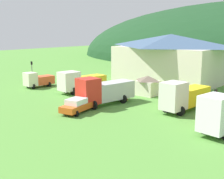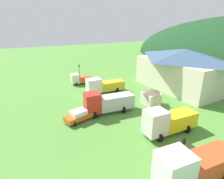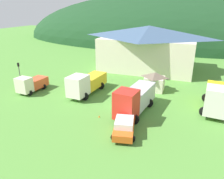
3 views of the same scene
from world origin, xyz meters
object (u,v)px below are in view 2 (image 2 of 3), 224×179
(play_shed_cream, at_px, (151,96))
(traffic_light_west, at_px, (79,71))
(heavy_rig_white, at_px, (192,166))
(traffic_light_east, at_px, (182,152))
(heavy_rig_striped, at_px, (103,85))
(traffic_cone_near_pickup, at_px, (85,107))
(traffic_cone_mid_row, at_px, (130,109))
(flatbed_truck_yellow, at_px, (167,121))
(crane_truck_red, at_px, (107,102))
(service_pickup_orange, at_px, (82,115))
(depot_building, at_px, (183,68))
(light_truck_cream, at_px, (80,79))

(play_shed_cream, height_order, traffic_light_west, traffic_light_west)
(heavy_rig_white, bearing_deg, traffic_light_east, -88.01)
(heavy_rig_striped, distance_m, traffic_cone_near_pickup, 7.57)
(traffic_cone_mid_row, bearing_deg, flatbed_truck_yellow, 0.62)
(heavy_rig_striped, height_order, heavy_rig_white, heavy_rig_white)
(crane_truck_red, relative_size, service_pickup_orange, 1.43)
(crane_truck_red, height_order, heavy_rig_white, heavy_rig_white)
(depot_building, xyz_separation_m, traffic_cone_mid_row, (3.44, -16.32, -4.37))
(light_truck_cream, xyz_separation_m, traffic_cone_mid_row, (16.82, 2.62, -1.25))
(service_pickup_orange, relative_size, traffic_cone_mid_row, 11.36)
(flatbed_truck_yellow, relative_size, traffic_light_east, 1.97)
(flatbed_truck_yellow, relative_size, heavy_rig_white, 0.91)
(heavy_rig_white, relative_size, traffic_light_east, 2.16)
(crane_truck_red, distance_m, heavy_rig_white, 15.46)
(light_truck_cream, bearing_deg, flatbed_truck_yellow, 100.92)
(light_truck_cream, bearing_deg, heavy_rig_striped, 108.94)
(heavy_rig_white, xyz_separation_m, service_pickup_orange, (-15.28, -4.52, -1.00))
(crane_truck_red, bearing_deg, heavy_rig_striped, -105.00)
(heavy_rig_striped, distance_m, heavy_rig_white, 23.74)
(service_pickup_orange, height_order, traffic_light_west, traffic_light_west)
(depot_building, bearing_deg, traffic_light_east, -49.64)
(depot_building, xyz_separation_m, heavy_rig_white, (18.19, -20.02, -2.54))
(play_shed_cream, bearing_deg, heavy_rig_white, -28.96)
(depot_building, height_order, heavy_rig_white, depot_building)
(heavy_rig_striped, bearing_deg, traffic_cone_mid_row, 98.35)
(heavy_rig_striped, xyz_separation_m, traffic_cone_mid_row, (8.78, 0.59, -1.65))
(play_shed_cream, relative_size, traffic_light_east, 0.79)
(heavy_rig_striped, relative_size, traffic_light_east, 2.07)
(traffic_light_east, height_order, traffic_cone_mid_row, traffic_light_east)
(play_shed_cream, bearing_deg, crane_truck_red, -95.95)
(service_pickup_orange, relative_size, traffic_light_east, 1.47)
(heavy_rig_striped, bearing_deg, service_pickup_orange, 51.75)
(play_shed_cream, distance_m, flatbed_truck_yellow, 9.08)
(service_pickup_orange, distance_m, traffic_cone_near_pickup, 4.18)
(heavy_rig_striped, xyz_separation_m, traffic_light_east, (22.27, -3.02, 0.73))
(depot_building, distance_m, crane_truck_red, 20.57)
(flatbed_truck_yellow, bearing_deg, traffic_light_east, 59.82)
(light_truck_cream, distance_m, traffic_light_west, 2.96)
(flatbed_truck_yellow, distance_m, traffic_light_west, 27.63)
(flatbed_truck_yellow, xyz_separation_m, service_pickup_orange, (-8.68, -8.31, -0.97))
(depot_building, bearing_deg, play_shed_cream, -73.24)
(light_truck_cream, xyz_separation_m, traffic_light_west, (-2.58, 0.78, 1.21))
(service_pickup_orange, height_order, traffic_light_east, traffic_light_east)
(flatbed_truck_yellow, relative_size, traffic_light_west, 1.90)
(service_pickup_orange, xyz_separation_m, traffic_light_east, (14.02, 4.61, 1.55))
(heavy_rig_striped, bearing_deg, traffic_light_west, -78.74)
(play_shed_cream, xyz_separation_m, traffic_light_east, (13.34, -7.98, 0.92))
(crane_truck_red, height_order, flatbed_truck_yellow, crane_truck_red)
(traffic_cone_mid_row, bearing_deg, traffic_cone_near_pickup, -123.28)
(depot_building, height_order, crane_truck_red, depot_building)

